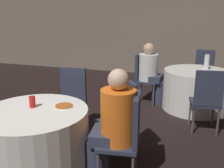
{
  "coord_description": "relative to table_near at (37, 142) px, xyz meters",
  "views": [
    {
      "loc": [
        1.52,
        -1.96,
        1.69
      ],
      "look_at": [
        0.57,
        0.97,
        0.82
      ],
      "focal_mm": 40.0,
      "sensor_mm": 36.0,
      "label": 1
    }
  ],
  "objects": [
    {
      "name": "chair_far_south",
      "position": [
        1.77,
        1.55,
        0.2
      ],
      "size": [
        0.45,
        0.46,
        0.95
      ],
      "rotation": [
        0.0,
        0.0,
        0.14
      ],
      "color": "#2D3347",
      "rests_on": "ground_plane"
    },
    {
      "name": "bottle_far",
      "position": [
        1.78,
        2.69,
        0.49
      ],
      "size": [
        0.09,
        0.09,
        0.27
      ],
      "color": "white",
      "rests_on": "table_far"
    },
    {
      "name": "person_orange_shirt",
      "position": [
        0.81,
        0.12,
        0.25
      ],
      "size": [
        0.51,
        0.38,
        1.2
      ],
      "rotation": [
        0.0,
        0.0,
        -4.57
      ],
      "color": "#33384C",
      "rests_on": "ground_plane"
    },
    {
      "name": "chair_near_east",
      "position": [
        0.97,
        0.14,
        0.2
      ],
      "size": [
        0.46,
        0.45,
        0.95
      ],
      "rotation": [
        0.0,
        0.0,
        -4.57
      ],
      "color": "#2D3347",
      "rests_on": "ground_plane"
    },
    {
      "name": "soda_can_red",
      "position": [
        -0.07,
        0.09,
        0.42
      ],
      "size": [
        0.07,
        0.07,
        0.12
      ],
      "color": "red",
      "rests_on": "table_near"
    },
    {
      "name": "pizza_plate_near",
      "position": [
        0.24,
        0.2,
        0.37
      ],
      "size": [
        0.22,
        0.22,
        0.02
      ],
      "color": "white",
      "rests_on": "table_near"
    },
    {
      "name": "table_far",
      "position": [
        1.63,
        2.53,
        0.0
      ],
      "size": [
        1.15,
        1.15,
        0.72
      ],
      "color": "white",
      "rests_on": "ground_plane"
    },
    {
      "name": "chair_near_north",
      "position": [
        -0.07,
        0.98,
        0.2
      ],
      "size": [
        0.43,
        0.43,
        0.95
      ],
      "rotation": [
        0.0,
        0.0,
        -3.07
      ],
      "color": "#2D3347",
      "rests_on": "ground_plane"
    },
    {
      "name": "wall_back",
      "position": [
        -0.0,
        5.07,
        1.04
      ],
      "size": [
        16.0,
        0.06,
        2.8
      ],
      "color": "gray",
      "rests_on": "ground_plane"
    },
    {
      "name": "table_near",
      "position": [
        0.0,
        0.0,
        0.0
      ],
      "size": [
        1.13,
        1.13,
        0.72
      ],
      "color": "white",
      "rests_on": "ground_plane"
    },
    {
      "name": "chair_near_northeast",
      "position": [
        0.8,
        0.57,
        0.2
      ],
      "size": [
        0.56,
        0.56,
        0.95
      ],
      "rotation": [
        0.0,
        0.0,
        -4.09
      ],
      "color": "#2D3347",
      "rests_on": "ground_plane"
    },
    {
      "name": "chair_far_north",
      "position": [
        1.78,
        3.51,
        0.2
      ],
      "size": [
        0.46,
        0.46,
        0.95
      ],
      "rotation": [
        0.0,
        0.0,
        -3.3
      ],
      "color": "#2D3347",
      "rests_on": "ground_plane"
    },
    {
      "name": "chair_far_west",
      "position": [
        0.64,
        2.63,
        0.2
      ],
      "size": [
        0.44,
        0.44,
        0.95
      ],
      "rotation": [
        0.0,
        0.0,
        -1.67
      ],
      "color": "#2D3347",
      "rests_on": "ground_plane"
    },
    {
      "name": "person_white_shirt",
      "position": [
        0.8,
        2.62,
        0.24
      ],
      "size": [
        0.53,
        0.39,
        1.16
      ],
      "rotation": [
        0.0,
        0.0,
        -1.67
      ],
      "color": "#33384C",
      "rests_on": "ground_plane"
    }
  ]
}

